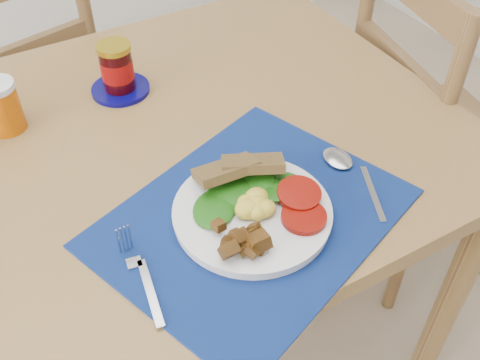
# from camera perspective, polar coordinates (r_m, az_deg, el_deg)

# --- Properties ---
(table) EXTENTS (1.40, 0.90, 0.75)m
(table) POSITION_cam_1_polar(r_m,az_deg,el_deg) (1.12, -13.36, -1.16)
(table) COLOR brown
(table) RESTS_ON ground
(chair_far) EXTENTS (0.50, 0.48, 1.12)m
(chair_far) POSITION_cam_1_polar(r_m,az_deg,el_deg) (1.68, -21.47, 9.41)
(chair_far) COLOR #533B1E
(chair_far) RESTS_ON ground
(chair_end) EXTENTS (0.48, 0.50, 1.15)m
(chair_end) POSITION_cam_1_polar(r_m,az_deg,el_deg) (1.52, 18.59, 7.19)
(chair_end) COLOR #533B1E
(chair_end) RESTS_ON ground
(placemat) EXTENTS (0.58, 0.52, 0.00)m
(placemat) POSITION_cam_1_polar(r_m,az_deg,el_deg) (0.93, 1.24, -3.81)
(placemat) COLOR black
(placemat) RESTS_ON table
(breakfast_plate) EXTENTS (0.26, 0.26, 0.06)m
(breakfast_plate) POSITION_cam_1_polar(r_m,az_deg,el_deg) (0.91, 1.10, -3.23)
(breakfast_plate) COLOR silver
(breakfast_plate) RESTS_ON placemat
(fork) EXTENTS (0.03, 0.18, 0.00)m
(fork) POSITION_cam_1_polar(r_m,az_deg,el_deg) (0.86, -10.13, -9.31)
(fork) COLOR #B2B5BA
(fork) RESTS_ON placemat
(spoon) EXTENTS (0.07, 0.19, 0.01)m
(spoon) POSITION_cam_1_polar(r_m,az_deg,el_deg) (1.02, 10.84, 1.10)
(spoon) COLOR #B2B5BA
(spoon) RESTS_ON placemat
(juice_glass) EXTENTS (0.07, 0.07, 0.10)m
(juice_glass) POSITION_cam_1_polar(r_m,az_deg,el_deg) (1.16, -23.02, 6.77)
(juice_glass) COLOR #AE4C04
(juice_glass) RESTS_ON table
(jam_on_saucer) EXTENTS (0.12, 0.12, 0.11)m
(jam_on_saucer) POSITION_cam_1_polar(r_m,az_deg,el_deg) (1.20, -12.34, 10.75)
(jam_on_saucer) COLOR #060555
(jam_on_saucer) RESTS_ON table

